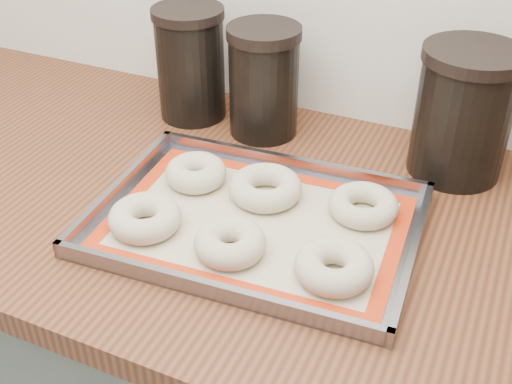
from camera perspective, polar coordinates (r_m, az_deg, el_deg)
The scene contains 12 objects.
countertop at distance 0.98m, azimuth 1.70°, elevation -2.37°, with size 3.06×0.68×0.04m, color brown.
baking_tray at distance 0.93m, azimuth 0.00°, elevation -2.69°, with size 0.48×0.36×0.03m.
baking_mat at distance 0.93m, azimuth 0.00°, elevation -2.79°, with size 0.44×0.32×0.00m.
bagel_front_left at distance 0.93m, azimuth -9.84°, elevation -2.27°, with size 0.10×0.10×0.04m, color #C5B799.
bagel_front_mid at distance 0.87m, azimuth -2.33°, elevation -4.53°, with size 0.10×0.10×0.04m, color #C5B799.
bagel_front_right at distance 0.84m, azimuth 6.95°, elevation -6.59°, with size 0.10×0.10×0.04m, color #C5B799.
bagel_back_left at distance 1.01m, azimuth -5.36°, elevation 1.73°, with size 0.10×0.10×0.04m, color #C5B799.
bagel_back_mid at distance 0.97m, azimuth 0.85°, elevation 0.40°, with size 0.11×0.11×0.04m, color #C5B799.
bagel_back_right at distance 0.95m, azimuth 9.52°, elevation -1.18°, with size 0.10×0.10×0.03m, color #C5B799.
canister_left at distance 1.19m, azimuth -5.83°, elevation 11.31°, with size 0.13×0.13×0.21m.
canister_mid at distance 1.13m, azimuth 0.69°, elevation 9.84°, with size 0.13×0.13×0.20m.
canister_right at distance 1.06m, azimuth 17.96°, elevation 6.75°, with size 0.16×0.16×0.21m.
Camera 1 is at (0.30, 0.95, 1.47)m, focal length 45.00 mm.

